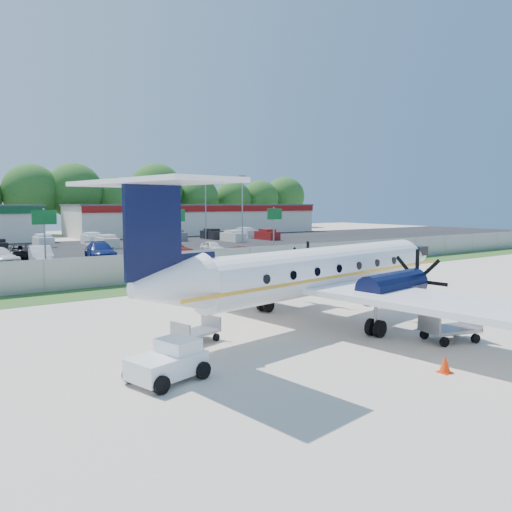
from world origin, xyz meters
TOP-DOWN VIEW (x-y plane):
  - ground at (0.00, 0.00)m, footprint 170.00×170.00m
  - grass_verge at (0.00, 12.00)m, footprint 170.00×4.00m
  - access_road at (0.00, 19.00)m, footprint 170.00×8.00m
  - parking_lot at (0.00, 40.00)m, footprint 170.00×32.00m
  - perimeter_fence at (0.00, 14.00)m, footprint 120.00×0.06m
  - building_east at (26.00, 61.98)m, footprint 44.40×12.40m
  - sign_left at (-8.00, 22.91)m, footprint 1.80×0.26m
  - sign_mid at (3.00, 22.91)m, footprint 1.80×0.26m
  - sign_right at (14.00, 22.91)m, footprint 1.80×0.26m
  - light_pole_ne at (20.00, 38.00)m, footprint 0.90×0.35m
  - light_pole_se at (20.00, 48.00)m, footprint 0.90×0.35m
  - tree_line at (0.00, 74.00)m, footprint 112.00×6.00m
  - aircraft at (-1.64, -1.14)m, footprint 19.94×19.58m
  - pushback_tug at (-10.24, -4.15)m, footprint 2.52×2.11m
  - baggage_cart_near at (-7.63, -0.96)m, footprint 1.96×1.49m
  - baggage_cart_far at (0.56, -6.42)m, footprint 2.35×1.76m
  - cone_nose at (6.46, -4.31)m, footprint 0.38×0.38m
  - cone_port_wing at (-2.79, -8.52)m, footprint 0.39×0.39m
  - cone_starboard_wing at (1.34, 10.11)m, footprint 0.36×0.36m
  - road_car_mid at (7.52, 20.02)m, footprint 4.96×2.98m
  - road_car_east at (26.27, 17.27)m, footprint 4.52×1.96m
  - parked_car_b at (-7.10, 29.18)m, footprint 2.20×5.05m
  - parked_car_c at (-1.76, 29.40)m, footprint 3.14×6.06m
  - parked_car_d at (5.60, 28.90)m, footprint 3.73×5.25m
  - parked_car_e at (10.22, 29.02)m, footprint 1.97×4.02m
  - parked_car_f at (-7.74, 34.65)m, footprint 4.22×5.85m
  - parked_car_g at (4.78, 34.68)m, footprint 2.52×4.75m
  - far_parking_rows at (0.00, 45.00)m, footprint 56.00×10.00m

SIDE VIEW (x-z plane):
  - ground at x=0.00m, z-range 0.00..0.00m
  - tree_line at x=0.00m, z-range -7.00..7.00m
  - road_car_mid at x=7.52m, z-range -0.79..0.79m
  - road_car_east at x=26.27m, z-range -0.65..0.65m
  - parked_car_b at x=-7.10m, z-range -0.81..0.81m
  - parked_car_c at x=-1.76m, z-range -0.84..0.84m
  - parked_car_d at x=5.60m, z-range -0.71..0.71m
  - parked_car_e at x=10.22m, z-range -0.66..0.66m
  - parked_car_f at x=-7.74m, z-range -0.74..0.74m
  - parked_car_g at x=4.78m, z-range -0.77..0.77m
  - far_parking_rows at x=0.00m, z-range -0.80..0.80m
  - grass_verge at x=0.00m, z-range 0.00..0.02m
  - access_road at x=0.00m, z-range 0.00..0.02m
  - parking_lot at x=0.00m, z-range 0.00..0.02m
  - cone_starboard_wing at x=1.34m, z-range -0.01..0.50m
  - cone_nose at x=6.46m, z-range -0.01..0.52m
  - cone_port_wing at x=-2.79m, z-range -0.02..0.54m
  - baggage_cart_near at x=-7.63m, z-range -0.03..0.88m
  - baggage_cart_far at x=0.56m, z-range -0.04..1.06m
  - pushback_tug at x=-10.24m, z-range -0.03..1.19m
  - perimeter_fence at x=0.00m, z-range 0.01..2.00m
  - aircraft at x=-1.64m, z-range -0.69..5.40m
  - building_east at x=26.00m, z-range 0.01..5.25m
  - sign_left at x=-8.00m, z-range 1.11..6.11m
  - sign_mid at x=3.00m, z-range 1.11..6.11m
  - sign_right at x=14.00m, z-range 1.11..6.11m
  - light_pole_ne at x=20.00m, z-range 0.69..9.78m
  - light_pole_se at x=20.00m, z-range 0.69..9.78m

